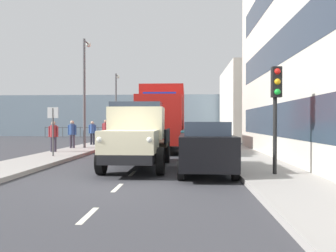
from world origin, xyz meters
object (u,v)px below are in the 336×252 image
car_black_kerbside_near (205,147)px  street_sign (53,123)px  pedestrian_with_bag (72,132)px  lamp_post_promenade (85,83)px  pedestrian_strolling (53,134)px  car_teal_kerbside_1 (199,138)px  pedestrian_in_dark_coat (105,129)px  lamp_post_far (116,100)px  traffic_light_near (276,97)px  pedestrian_by_lamp (92,131)px  truck_vintage_cream (137,137)px  car_silver_oppositeside_0 (127,134)px  lorry_cargo_red (163,116)px

car_black_kerbside_near → street_sign: street_sign is taller
pedestrian_with_bag → lamp_post_promenade: size_ratio=0.25×
pedestrian_strolling → car_teal_kerbside_1: bearing=178.9°
pedestrian_strolling → pedestrian_in_dark_coat: bearing=-94.1°
lamp_post_far → pedestrian_with_bag: bearing=86.4°
traffic_light_near → lamp_post_promenade: bearing=-48.5°
car_teal_kerbside_1 → pedestrian_by_lamp: pedestrian_by_lamp is taller
truck_vintage_cream → car_teal_kerbside_1: truck_vintage_cream is taller
car_teal_kerbside_1 → pedestrian_with_bag: 8.01m
pedestrian_by_lamp → street_sign: street_sign is taller
lamp_post_promenade → street_sign: bearing=91.1°
truck_vintage_cream → street_sign: bearing=-34.8°
pedestrian_by_lamp → car_silver_oppositeside_0: bearing=-160.3°
traffic_light_near → lorry_cargo_red: bearing=-68.3°
pedestrian_strolling → street_sign: size_ratio=0.72×
pedestrian_with_bag → lamp_post_promenade: bearing=-142.6°
car_black_kerbside_near → pedestrian_by_lamp: size_ratio=2.47×
lamp_post_promenade → lamp_post_far: bearing=-89.8°
pedestrian_in_dark_coat → car_silver_oppositeside_0: bearing=133.0°
lamp_post_far → pedestrian_in_dark_coat: bearing=88.4°
truck_vintage_cream → pedestrian_by_lamp: size_ratio=3.46×
lorry_cargo_red → pedestrian_with_bag: 5.60m
car_black_kerbside_near → pedestrian_strolling: size_ratio=2.50×
pedestrian_with_bag → pedestrian_by_lamp: size_ratio=1.02×
car_black_kerbside_near → lamp_post_promenade: lamp_post_promenade is taller
car_teal_kerbside_1 → pedestrian_in_dark_coat: pedestrian_in_dark_coat is taller
street_sign → truck_vintage_cream: bearing=145.2°
pedestrian_in_dark_coat → lamp_post_promenade: (-0.12, 5.63, 2.93)m
pedestrian_strolling → pedestrian_with_bag: pedestrian_with_bag is taller
car_teal_kerbside_1 → pedestrian_strolling: 7.63m
pedestrian_with_bag → traffic_light_near: traffic_light_near is taller
lamp_post_far → street_sign: 14.56m
lorry_cargo_red → traffic_light_near: 11.06m
car_black_kerbside_near → lamp_post_far: bearing=-69.4°
truck_vintage_cream → lamp_post_promenade: (4.46, -8.20, 2.93)m
car_black_kerbside_near → truck_vintage_cream: bearing=-22.0°
car_silver_oppositeside_0 → car_black_kerbside_near: bearing=111.2°
lamp_post_promenade → street_sign: size_ratio=2.97×
pedestrian_strolling → car_silver_oppositeside_0: bearing=-113.6°
car_black_kerbside_near → car_teal_kerbside_1: bearing=-90.0°
truck_vintage_cream → car_teal_kerbside_1: bearing=-115.9°
car_black_kerbside_near → pedestrian_by_lamp: bearing=-58.5°
truck_vintage_cream → traffic_light_near: 5.02m
pedestrian_with_bag → lamp_post_far: 10.08m
truck_vintage_cream → lamp_post_far: bearing=-75.6°
car_silver_oppositeside_0 → pedestrian_in_dark_coat: (2.17, -2.33, 0.28)m
truck_vintage_cream → street_sign: 5.33m
pedestrian_in_dark_coat → lamp_post_promenade: bearing=91.3°
lorry_cargo_red → traffic_light_near: size_ratio=2.56×
pedestrian_with_bag → traffic_light_near: bearing=134.9°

